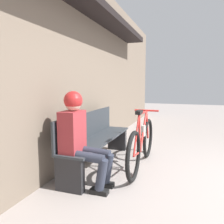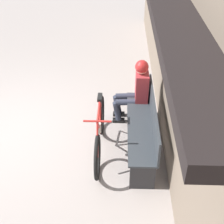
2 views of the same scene
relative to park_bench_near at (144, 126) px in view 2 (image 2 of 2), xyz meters
The scene contains 5 objects.
ground_plane 2.27m from the park_bench_near, 96.52° to the right, with size 24.00×24.00×0.00m, color gray.
storefront_wall 1.34m from the park_bench_near, 123.63° to the left, with size 12.00×0.56×3.20m.
park_bench_near is the anchor object (origin of this frame).
bicycle 0.73m from the park_bench_near, 77.72° to the right, with size 1.73×0.40×0.92m.
person_seated 0.81m from the park_bench_near, behind, with size 0.34×0.62×1.20m.
Camera 2 is at (4.25, 1.83, 3.49)m, focal length 50.00 mm.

